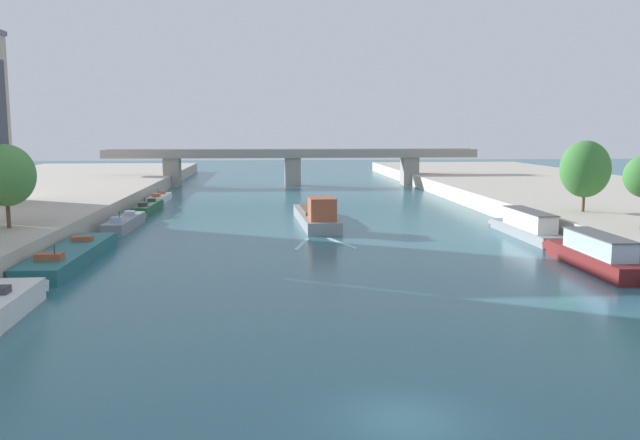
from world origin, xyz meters
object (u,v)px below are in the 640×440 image
(moored_boat_left_end, at_px, (71,255))
(tree_left_midway, at_px, (6,175))
(moored_boat_left_midway, at_px, (148,208))
(moored_boat_left_second, at_px, (160,198))
(moored_boat_right_lone, at_px, (594,254))
(tree_right_distant, at_px, (585,169))
(barge_midriver, at_px, (316,216))
(moored_boat_left_upstream, at_px, (125,223))
(bridge_far, at_px, (293,162))
(moored_boat_right_midway, at_px, (527,226))

(moored_boat_left_end, relative_size, tree_left_midway, 2.43)
(moored_boat_left_midway, xyz_separation_m, moored_boat_left_second, (-0.45, 11.63, -0.06))
(moored_boat_left_end, bearing_deg, moored_boat_right_lone, -7.75)
(moored_boat_left_end, distance_m, tree_right_distant, 47.76)
(moored_boat_right_lone, bearing_deg, moored_boat_left_end, 172.25)
(barge_midriver, height_order, tree_left_midway, tree_left_midway)
(moored_boat_left_upstream, bearing_deg, moored_boat_left_end, -91.35)
(bridge_far, bearing_deg, moored_boat_right_lone, -75.50)
(tree_right_distant, bearing_deg, barge_midriver, 163.93)
(moored_boat_left_upstream, bearing_deg, tree_right_distant, -7.90)
(moored_boat_right_lone, bearing_deg, moored_boat_left_upstream, 149.25)
(moored_boat_left_second, distance_m, tree_left_midway, 38.97)
(moored_boat_left_upstream, distance_m, moored_boat_left_midway, 13.45)
(moored_boat_left_end, bearing_deg, moored_boat_left_upstream, 88.65)
(moored_boat_left_midway, relative_size, moored_boat_left_second, 1.09)
(moored_boat_left_midway, bearing_deg, moored_boat_left_end, -90.78)
(moored_boat_left_second, xyz_separation_m, bridge_far, (19.76, 25.84, 3.75))
(barge_midriver, xyz_separation_m, moored_boat_right_lone, (18.56, -23.95, 0.11))
(moored_boat_left_upstream, relative_size, bridge_far, 0.18)
(tree_right_distant, bearing_deg, moored_boat_left_second, 145.72)
(moored_boat_left_end, distance_m, tree_left_midway, 9.65)
(moored_boat_left_end, bearing_deg, moored_boat_right_midway, 12.68)
(moored_boat_left_end, distance_m, moored_boat_right_lone, 39.17)
(moored_boat_right_lone, xyz_separation_m, moored_boat_right_midway, (0.66, 14.16, -0.01))
(barge_midriver, relative_size, moored_boat_left_midway, 1.56)
(barge_midriver, relative_size, moored_boat_left_upstream, 1.47)
(barge_midriver, distance_m, moored_boat_right_lone, 30.30)
(barge_midriver, distance_m, moored_boat_left_midway, 23.36)
(tree_right_distant, bearing_deg, moored_boat_right_midway, -160.48)
(moored_boat_left_midway, height_order, moored_boat_right_midway, moored_boat_right_midway)
(tree_right_distant, bearing_deg, moored_boat_left_midway, 156.56)
(barge_midriver, bearing_deg, moored_boat_left_end, -137.33)
(tree_left_midway, xyz_separation_m, bridge_far, (25.89, 63.87, -2.14))
(moored_boat_left_midway, relative_size, tree_left_midway, 1.63)
(barge_midriver, distance_m, moored_boat_left_end, 27.54)
(barge_midriver, relative_size, moored_boat_left_second, 1.71)
(moored_boat_left_midway, bearing_deg, moored_boat_left_upstream, -90.04)
(moored_boat_left_upstream, xyz_separation_m, moored_boat_left_second, (-0.44, 25.08, -0.08))
(moored_boat_left_midway, relative_size, moored_boat_right_midway, 0.80)
(moored_boat_right_lone, bearing_deg, bridge_far, 104.50)
(moored_boat_left_upstream, height_order, moored_boat_right_midway, moored_boat_right_midway)
(moored_boat_left_end, bearing_deg, tree_right_distant, 13.69)
(moored_boat_left_end, bearing_deg, tree_left_midway, 143.16)
(tree_left_midway, relative_size, bridge_far, 0.10)
(moored_boat_left_end, distance_m, moored_boat_left_second, 42.64)
(moored_boat_left_second, relative_size, moored_boat_right_midway, 0.73)
(barge_midriver, xyz_separation_m, tree_right_distant, (25.83, -7.44, 5.28))
(moored_boat_left_midway, bearing_deg, tree_right_distant, -23.44)
(moored_boat_left_end, xyz_separation_m, bridge_far, (19.73, 68.48, 3.68))
(moored_boat_left_midway, relative_size, tree_right_distant, 1.60)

